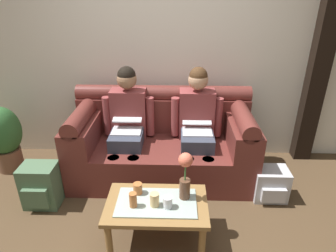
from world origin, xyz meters
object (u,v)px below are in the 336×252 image
object	(u,v)px
cup_far_center	(138,188)
cup_far_left	(168,202)
backpack_left	(41,186)
cup_near_right	(133,200)
backpack_right	(270,184)
person_left	(128,120)
cup_near_left	(155,200)
person_right	(197,121)
couch	(162,143)
flower_vase	(185,174)
coffee_table	(157,208)
potted_plant	(4,136)

from	to	relation	value
cup_far_center	cup_far_left	bearing A→B (deg)	-32.88
backpack_left	cup_near_right	bearing A→B (deg)	-25.70
cup_far_left	backpack_right	size ratio (longest dim) A/B	0.29
cup_far_center	backpack_right	xyz separation A→B (m)	(1.27, 0.47, -0.28)
person_left	cup_near_left	size ratio (longest dim) A/B	10.70
person_right	cup_near_left	xyz separation A→B (m)	(-0.39, -1.06, -0.20)
cup_near_left	cup_far_center	size ratio (longest dim) A/B	1.20
couch	cup_far_center	xyz separation A→B (m)	(-0.16, -0.91, 0.07)
flower_vase	backpack_right	xyz separation A→B (m)	(0.88, 0.52, -0.47)
person_left	cup_far_center	xyz separation A→B (m)	(0.21, -0.91, -0.21)
flower_vase	person_right	bearing A→B (deg)	81.20
cup_far_center	backpack_left	bearing A→B (deg)	162.74
cup_near_left	cup_far_left	world-z (taller)	cup_near_left
person_right	person_left	bearing A→B (deg)	-179.97
cup_far_center	cup_far_left	world-z (taller)	same
cup_near_left	cup_far_left	size ratio (longest dim) A/B	1.20
person_left	flower_vase	world-z (taller)	person_left
couch	cup_near_left	world-z (taller)	couch
person_left	coffee_table	bearing A→B (deg)	-69.78
coffee_table	potted_plant	size ratio (longest dim) A/B	1.06
flower_vase	cup_near_right	xyz separation A→B (m)	(-0.41, -0.12, -0.17)
backpack_left	person_right	bearing A→B (deg)	21.48
potted_plant	cup_near_left	bearing A→B (deg)	-30.88
cup_near_right	backpack_left	size ratio (longest dim) A/B	0.28
cup_far_left	backpack_right	bearing A→B (deg)	32.23
cup_near_right	cup_far_center	distance (m)	0.16
backpack_left	cup_far_center	bearing A→B (deg)	-17.26
person_right	cup_near_left	size ratio (longest dim) A/B	10.70
backpack_right	potted_plant	xyz separation A→B (m)	(-2.91, 0.45, 0.27)
coffee_table	cup_far_center	size ratio (longest dim) A/B	8.65
person_right	cup_near_right	xyz separation A→B (m)	(-0.55, -1.07, -0.20)
cup_near_right	cup_far_center	world-z (taller)	cup_near_right
backpack_right	potted_plant	size ratio (longest dim) A/B	0.43
couch	backpack_right	size ratio (longest dim) A/B	5.90
flower_vase	cup_far_center	size ratio (longest dim) A/B	4.38
person_left	coffee_table	size ratio (longest dim) A/B	1.48
cup_far_center	backpack_right	size ratio (longest dim) A/B	0.29
cup_near_left	flower_vase	bearing A→B (deg)	23.98
backpack_left	couch	bearing A→B (deg)	27.61
flower_vase	potted_plant	xyz separation A→B (m)	(-2.03, 0.96, -0.20)
person_right	cup_near_left	distance (m)	1.14
person_right	backpack_left	world-z (taller)	person_right
cup_near_left	potted_plant	size ratio (longest dim) A/B	0.15
cup_near_left	cup_far_center	xyz separation A→B (m)	(-0.15, 0.15, -0.01)
person_right	coffee_table	world-z (taller)	person_right
couch	cup_near_right	distance (m)	1.09
person_right	flower_vase	bearing A→B (deg)	-98.80
coffee_table	backpack_left	world-z (taller)	backpack_left
cup_near_left	coffee_table	bearing A→B (deg)	74.56
flower_vase	backpack_right	world-z (taller)	flower_vase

